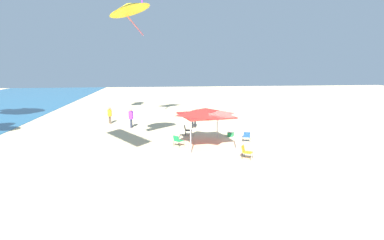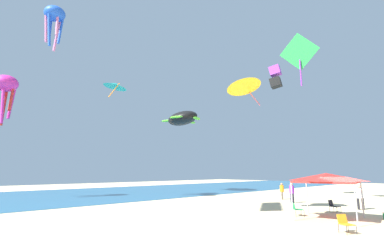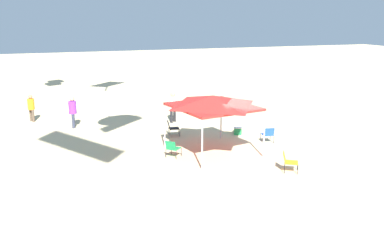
% 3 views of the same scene
% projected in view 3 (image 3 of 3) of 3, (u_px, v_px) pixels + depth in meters
% --- Properties ---
extents(ground, '(120.00, 120.00, 0.10)m').
position_uv_depth(ground, '(239.00, 151.00, 20.12)').
color(ground, beige).
extents(canopy_tent, '(4.07, 3.92, 2.71)m').
position_uv_depth(canopy_tent, '(213.00, 102.00, 19.27)').
color(canopy_tent, '#B7B7BC').
rests_on(canopy_tent, ground).
extents(folding_chair_facing_ocean, '(0.81, 0.81, 0.82)m').
position_uv_depth(folding_chair_facing_ocean, '(172.00, 147.00, 19.00)').
color(folding_chair_facing_ocean, black).
rests_on(folding_chair_facing_ocean, ground).
extents(folding_chair_left_of_tent, '(0.71, 0.63, 0.82)m').
position_uv_depth(folding_chair_left_of_tent, '(268.00, 134.00, 21.22)').
color(folding_chair_left_of_tent, black).
rests_on(folding_chair_left_of_tent, ground).
extents(folding_chair_near_cooler, '(0.62, 0.70, 0.82)m').
position_uv_depth(folding_chair_near_cooler, '(172.00, 127.00, 22.48)').
color(folding_chair_near_cooler, black).
rests_on(folding_chair_near_cooler, ground).
extents(folding_chair_right_of_tent, '(0.77, 0.80, 0.82)m').
position_uv_depth(folding_chair_right_of_tent, '(289.00, 160.00, 17.30)').
color(folding_chair_right_of_tent, black).
rests_on(folding_chair_right_of_tent, ground).
extents(cooler_box, '(0.74, 0.66, 0.40)m').
position_uv_depth(cooler_box, '(238.00, 130.00, 22.92)').
color(cooler_box, '#1E8C4C').
rests_on(cooler_box, ground).
extents(person_beachcomber, '(0.44, 0.44, 1.83)m').
position_uv_depth(person_beachcomber, '(173.00, 105.00, 25.22)').
color(person_beachcomber, black).
rests_on(person_beachcomber, ground).
extents(person_kite_handler, '(0.40, 0.39, 1.64)m').
position_uv_depth(person_kite_handler, '(31.00, 106.00, 25.40)').
color(person_kite_handler, brown).
rests_on(person_kite_handler, ground).
extents(person_by_tent, '(0.48, 0.43, 1.80)m').
position_uv_depth(person_by_tent, '(73.00, 109.00, 23.98)').
color(person_by_tent, '#33384C').
rests_on(person_by_tent, ground).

